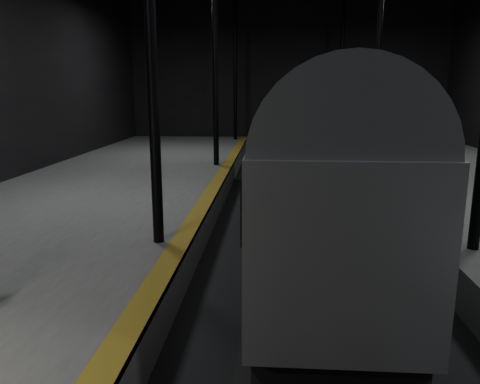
# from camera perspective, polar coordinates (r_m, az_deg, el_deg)

# --- Properties ---
(ground) EXTENTS (44.00, 44.00, 0.00)m
(ground) POSITION_cam_1_polar(r_m,az_deg,el_deg) (15.71, 7.51, -5.12)
(ground) COLOR black
(ground) RESTS_ON ground
(platform_left) EXTENTS (9.00, 43.80, 1.00)m
(platform_left) POSITION_cam_1_polar(r_m,az_deg,el_deg) (16.84, -18.85, -2.72)
(platform_left) COLOR #525250
(platform_left) RESTS_ON ground
(tactile_strip) EXTENTS (0.50, 43.80, 0.01)m
(tactile_strip) POSITION_cam_1_polar(r_m,az_deg,el_deg) (15.57, -4.41, -1.36)
(tactile_strip) COLOR olive
(tactile_strip) RESTS_ON platform_left
(track) EXTENTS (2.40, 43.00, 0.24)m
(track) POSITION_cam_1_polar(r_m,az_deg,el_deg) (15.69, 7.52, -4.88)
(track) COLOR #3F3328
(track) RESTS_ON ground
(train) EXTENTS (2.85, 19.03, 5.09)m
(train) POSITION_cam_1_polar(r_m,az_deg,el_deg) (15.41, 7.75, 5.34)
(train) COLOR #ADB0B5
(train) RESTS_ON ground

